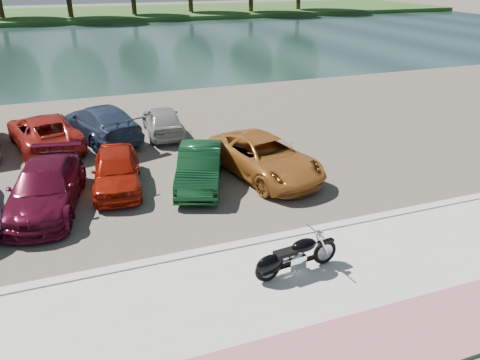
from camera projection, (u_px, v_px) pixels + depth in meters
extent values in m
plane|color=#595447|center=(305.00, 282.00, 11.39)|extent=(200.00, 200.00, 0.00)
cube|color=#BBB8B0|center=(326.00, 306.00, 10.52)|extent=(60.00, 6.00, 0.10)
cube|color=#AB6068|center=(364.00, 351.00, 9.22)|extent=(60.00, 2.00, 0.01)
cube|color=#BBB8B0|center=(272.00, 239.00, 13.07)|extent=(60.00, 0.30, 0.14)
cube|color=#48413A|center=(190.00, 139.00, 20.77)|extent=(60.00, 18.00, 0.04)
cube|color=#1A302E|center=(114.00, 46.00, 45.53)|extent=(120.00, 40.00, 0.00)
cube|color=#1F4418|center=(90.00, 14.00, 72.71)|extent=(120.00, 24.00, 0.60)
torus|color=black|center=(325.00, 252.00, 11.81)|extent=(0.69, 0.19, 0.68)
torus|color=black|center=(268.00, 269.00, 11.14)|extent=(0.69, 0.19, 0.68)
cylinder|color=#B2B2B7|center=(325.00, 252.00, 11.81)|extent=(0.46, 0.11, 0.46)
cylinder|color=#B2B2B7|center=(268.00, 269.00, 11.14)|extent=(0.46, 0.11, 0.46)
cylinder|color=silver|center=(323.00, 245.00, 11.54)|extent=(0.33, 0.08, 0.63)
cylinder|color=silver|center=(319.00, 241.00, 11.70)|extent=(0.33, 0.08, 0.63)
cylinder|color=silver|center=(316.00, 231.00, 11.39)|extent=(0.12, 0.75, 0.04)
sphere|color=silver|center=(319.00, 233.00, 11.46)|extent=(0.18, 0.18, 0.16)
sphere|color=silver|center=(321.00, 233.00, 11.49)|extent=(0.12, 0.12, 0.11)
cube|color=black|center=(326.00, 241.00, 11.68)|extent=(0.46, 0.19, 0.06)
cube|color=black|center=(297.00, 262.00, 11.50)|extent=(1.20, 0.23, 0.08)
cube|color=silver|center=(295.00, 260.00, 11.45)|extent=(0.48, 0.37, 0.34)
cylinder|color=silver|center=(299.00, 253.00, 11.40)|extent=(0.26, 0.21, 0.27)
cylinder|color=silver|center=(292.00, 255.00, 11.32)|extent=(0.26, 0.21, 0.27)
ellipsoid|color=black|center=(304.00, 245.00, 11.39)|extent=(0.71, 0.43, 0.32)
cube|color=black|center=(285.00, 253.00, 11.20)|extent=(0.58, 0.34, 0.10)
ellipsoid|color=black|center=(270.00, 264.00, 11.11)|extent=(0.76, 0.41, 0.50)
cube|color=black|center=(268.00, 267.00, 11.12)|extent=(0.42, 0.22, 0.30)
cylinder|color=silver|center=(281.00, 265.00, 11.51)|extent=(1.10, 0.21, 0.09)
cylinder|color=silver|center=(281.00, 262.00, 11.48)|extent=(1.10, 0.21, 0.09)
cylinder|color=#B2B2B7|center=(295.00, 273.00, 11.35)|extent=(0.04, 0.14, 0.22)
imported|color=#530B22|center=(46.00, 188.00, 14.54)|extent=(2.84, 5.12, 1.40)
imported|color=#A31A0A|center=(117.00, 170.00, 15.91)|extent=(2.02, 4.06, 1.33)
imported|color=#103C1E|center=(200.00, 167.00, 16.15)|extent=(2.73, 4.32, 1.34)
imported|color=#B86E2A|center=(265.00, 157.00, 16.87)|extent=(3.36, 5.48, 1.42)
imported|color=#AA211C|center=(44.00, 131.00, 19.50)|extent=(3.39, 5.47, 1.41)
imported|color=navy|center=(101.00, 122.00, 20.47)|extent=(3.60, 5.60, 1.51)
imported|color=#A3A29E|center=(163.00, 120.00, 21.07)|extent=(1.74, 3.92, 1.31)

